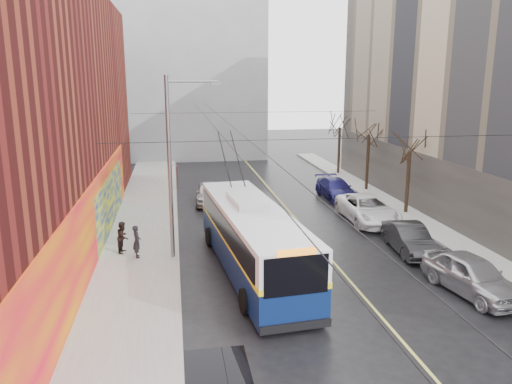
# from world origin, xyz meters

# --- Properties ---
(ground) EXTENTS (140.00, 140.00, 0.00)m
(ground) POSITION_xyz_m (0.00, 0.00, 0.00)
(ground) COLOR black
(ground) RESTS_ON ground
(sidewalk_left) EXTENTS (4.00, 60.00, 0.15)m
(sidewalk_left) POSITION_xyz_m (-8.00, 12.00, 0.07)
(sidewalk_left) COLOR gray
(sidewalk_left) RESTS_ON ground
(sidewalk_right) EXTENTS (2.00, 60.00, 0.15)m
(sidewalk_right) POSITION_xyz_m (9.00, 12.00, 0.07)
(sidewalk_right) COLOR gray
(sidewalk_right) RESTS_ON ground
(lane_line) EXTENTS (0.12, 50.00, 0.01)m
(lane_line) POSITION_xyz_m (1.50, 14.00, 0.00)
(lane_line) COLOR #BFB74C
(lane_line) RESTS_ON ground
(building_far) EXTENTS (20.50, 12.10, 18.00)m
(building_far) POSITION_xyz_m (-6.00, 44.99, 9.02)
(building_far) COLOR gray
(building_far) RESTS_ON ground
(streetlight_pole) EXTENTS (2.65, 0.60, 9.00)m
(streetlight_pole) POSITION_xyz_m (-6.14, 10.00, 4.85)
(streetlight_pole) COLOR slate
(streetlight_pole) RESTS_ON ground
(catenary_wires) EXTENTS (18.00, 60.00, 0.22)m
(catenary_wires) POSITION_xyz_m (-2.54, 14.77, 6.25)
(catenary_wires) COLOR black
(tree_near) EXTENTS (3.20, 3.20, 6.40)m
(tree_near) POSITION_xyz_m (9.00, 16.00, 4.98)
(tree_near) COLOR black
(tree_near) RESTS_ON ground
(tree_mid) EXTENTS (3.20, 3.20, 6.68)m
(tree_mid) POSITION_xyz_m (9.00, 23.00, 5.25)
(tree_mid) COLOR black
(tree_mid) RESTS_ON ground
(tree_far) EXTENTS (3.20, 3.20, 6.57)m
(tree_far) POSITION_xyz_m (9.00, 30.00, 5.14)
(tree_far) COLOR black
(tree_far) RESTS_ON ground
(puddle) EXTENTS (2.56, 3.13, 0.01)m
(puddle) POSITION_xyz_m (-5.24, -0.30, 0.00)
(puddle) COLOR black
(puddle) RESTS_ON ground
(pigeons_flying) EXTENTS (4.28, 2.34, 1.10)m
(pigeons_flying) POSITION_xyz_m (-3.21, 10.05, 6.44)
(pigeons_flying) COLOR slate
(trolleybus) EXTENTS (3.84, 12.71, 5.95)m
(trolleybus) POSITION_xyz_m (-2.64, 7.76, 1.65)
(trolleybus) COLOR #091948
(trolleybus) RESTS_ON ground
(parked_car_a) EXTENTS (2.68, 5.11, 1.66)m
(parked_car_a) POSITION_xyz_m (6.07, 3.85, 0.83)
(parked_car_a) COLOR #AFAFB4
(parked_car_a) RESTS_ON ground
(parked_car_b) EXTENTS (1.97, 4.62, 1.48)m
(parked_car_b) POSITION_xyz_m (5.80, 9.03, 0.74)
(parked_car_b) COLOR #232325
(parked_car_b) RESTS_ON ground
(parked_car_c) EXTENTS (2.79, 5.93, 1.64)m
(parked_car_c) POSITION_xyz_m (5.80, 14.73, 0.82)
(parked_car_c) COLOR white
(parked_car_c) RESTS_ON ground
(parked_car_d) EXTENTS (2.22, 5.07, 1.45)m
(parked_car_d) POSITION_xyz_m (5.80, 21.03, 0.72)
(parked_car_d) COLOR navy
(parked_car_d) RESTS_ON ground
(following_car) EXTENTS (2.15, 4.69, 1.56)m
(following_car) POSITION_xyz_m (-3.74, 21.07, 0.78)
(following_car) COLOR #AAAAAF
(following_car) RESTS_ON ground
(pedestrian_a) EXTENTS (0.49, 0.66, 1.64)m
(pedestrian_a) POSITION_xyz_m (-8.05, 10.16, 0.97)
(pedestrian_a) COLOR black
(pedestrian_a) RESTS_ON sidewalk_left
(pedestrian_b) EXTENTS (0.78, 0.91, 1.62)m
(pedestrian_b) POSITION_xyz_m (-8.79, 11.01, 0.96)
(pedestrian_b) COLOR black
(pedestrian_b) RESTS_ON sidewalk_left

